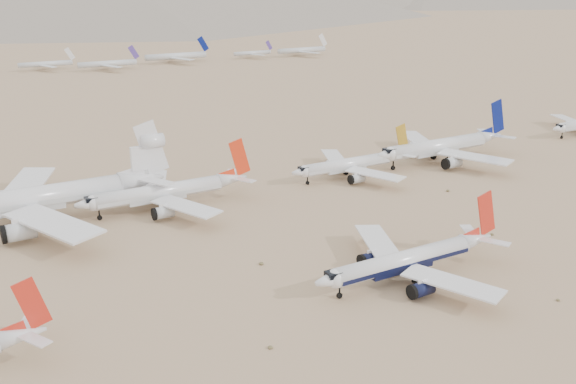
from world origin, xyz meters
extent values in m
plane|color=#977657|center=(0.00, 0.00, 0.00)|extent=(7000.00, 7000.00, 0.00)
cylinder|color=white|center=(-9.23, -6.20, 4.39)|extent=(32.32, 3.82, 3.82)
cube|color=black|center=(-9.23, -6.20, 3.92)|extent=(31.67, 3.88, 0.86)
sphere|color=white|center=(-25.39, -6.20, 4.39)|extent=(3.82, 3.82, 3.82)
cube|color=black|center=(-25.97, -6.20, 5.44)|extent=(2.67, 2.48, 0.96)
cone|color=white|center=(10.74, -6.20, 4.68)|extent=(8.08, 3.82, 3.82)
cube|color=white|center=(-6.74, -17.54, 3.72)|extent=(12.48, 19.67, 0.60)
cube|color=white|center=(12.31, -9.92, 5.16)|extent=(5.13, 6.71, 0.23)
cylinder|color=black|center=(-11.03, -14.15, 2.00)|extent=(4.49, 2.75, 2.75)
cube|color=white|center=(-6.74, 5.13, 3.72)|extent=(12.48, 19.67, 0.60)
cube|color=white|center=(12.31, -2.49, 5.16)|extent=(5.13, 6.71, 0.23)
cylinder|color=black|center=(-11.03, 1.74, 2.00)|extent=(4.49, 2.75, 2.75)
cube|color=red|center=(12.98, -6.20, 10.25)|extent=(6.12, 0.31, 10.09)
cylinder|color=black|center=(-24.44, -6.20, 0.57)|extent=(1.15, 0.48, 1.15)
cylinder|color=black|center=(-7.89, -8.88, 0.80)|extent=(1.60, 0.96, 1.60)
cylinder|color=black|center=(-7.89, -3.53, 0.80)|extent=(1.60, 0.96, 1.60)
cone|color=white|center=(-79.37, 2.34, 4.26)|extent=(7.25, 3.48, 3.48)
cube|color=white|center=(-77.96, -1.00, 4.70)|extent=(4.60, 6.02, 0.21)
cube|color=white|center=(-77.96, 5.68, 4.70)|extent=(4.60, 6.02, 0.21)
cube|color=red|center=(-77.36, 2.34, 9.28)|extent=(5.50, 0.28, 9.06)
cylinder|color=white|center=(56.12, 55.49, 5.38)|extent=(38.56, 4.67, 4.67)
cube|color=silver|center=(56.12, 55.49, 4.79)|extent=(37.79, 4.74, 1.05)
sphere|color=white|center=(36.84, 55.49, 5.38)|extent=(4.67, 4.67, 4.67)
cube|color=black|center=(36.14, 55.49, 6.66)|extent=(3.27, 3.04, 1.17)
cone|color=white|center=(79.96, 55.49, 5.73)|extent=(9.64, 4.67, 4.67)
cube|color=white|center=(59.10, 41.90, 4.56)|extent=(14.89, 23.47, 0.72)
cube|color=white|center=(81.83, 51.04, 6.31)|extent=(6.12, 8.00, 0.28)
cylinder|color=silver|center=(53.98, 45.95, 2.45)|extent=(5.36, 3.37, 3.37)
cube|color=white|center=(59.10, 69.07, 4.56)|extent=(14.89, 23.47, 0.72)
cube|color=white|center=(81.83, 59.94, 6.31)|extent=(6.12, 8.00, 0.28)
cylinder|color=silver|center=(53.98, 65.02, 2.45)|extent=(5.36, 3.37, 3.37)
cube|color=navy|center=(82.63, 55.49, 12.40)|extent=(7.31, 0.37, 12.04)
cylinder|color=black|center=(38.01, 55.49, 0.70)|extent=(1.40, 0.58, 1.40)
cylinder|color=black|center=(57.73, 52.22, 0.98)|extent=(1.96, 1.17, 1.96)
cylinder|color=black|center=(57.73, 58.76, 0.98)|extent=(1.96, 1.17, 1.96)
cylinder|color=white|center=(20.98, 56.21, 4.21)|extent=(30.12, 3.66, 3.66)
cube|color=silver|center=(20.98, 56.21, 3.75)|extent=(29.52, 3.72, 0.82)
sphere|color=white|center=(5.92, 56.21, 4.21)|extent=(3.66, 3.66, 3.66)
cube|color=black|center=(5.37, 56.21, 5.22)|extent=(2.56, 2.38, 0.92)
cone|color=white|center=(39.60, 56.21, 4.48)|extent=(7.53, 3.66, 3.66)
cube|color=white|center=(23.30, 45.60, 3.57)|extent=(11.63, 18.33, 0.57)
cube|color=white|center=(41.06, 52.73, 4.94)|extent=(4.78, 6.25, 0.22)
cylinder|color=silver|center=(19.30, 48.76, 1.92)|extent=(4.18, 2.64, 2.64)
cube|color=white|center=(23.30, 66.83, 3.57)|extent=(11.63, 18.33, 0.57)
cube|color=white|center=(41.06, 59.69, 4.94)|extent=(4.78, 6.25, 0.22)
cylinder|color=silver|center=(19.30, 63.67, 1.92)|extent=(4.18, 2.64, 2.64)
cube|color=#B68923|center=(41.69, 56.21, 9.70)|extent=(5.71, 0.29, 9.41)
cylinder|color=black|center=(6.83, 56.21, 0.55)|extent=(1.10, 0.46, 1.10)
cylinder|color=black|center=(22.23, 53.65, 0.77)|extent=(1.54, 0.92, 1.54)
cylinder|color=black|center=(22.23, 58.77, 0.77)|extent=(1.54, 0.92, 1.54)
cylinder|color=white|center=(-37.46, 57.78, 4.76)|extent=(33.84, 4.14, 4.14)
cube|color=silver|center=(-37.46, 57.78, 4.24)|extent=(33.17, 4.20, 0.93)
sphere|color=white|center=(-54.38, 57.78, 4.76)|extent=(4.14, 4.14, 4.14)
cube|color=black|center=(-55.00, 57.78, 5.89)|extent=(2.90, 2.69, 1.03)
cone|color=white|center=(-16.54, 57.78, 5.07)|extent=(8.46, 4.14, 4.14)
cube|color=white|center=(-34.85, 45.84, 4.03)|extent=(13.07, 20.60, 0.64)
cube|color=white|center=(-14.90, 53.87, 5.58)|extent=(5.37, 7.02, 0.25)
cylinder|color=silver|center=(-39.34, 49.40, 2.17)|extent=(4.70, 2.98, 2.98)
cube|color=white|center=(-34.85, 69.72, 4.03)|extent=(13.07, 20.60, 0.64)
cube|color=white|center=(-14.90, 61.69, 5.58)|extent=(5.37, 7.02, 0.25)
cylinder|color=silver|center=(-39.34, 66.17, 2.17)|extent=(4.70, 2.98, 2.98)
cube|color=red|center=(-14.19, 57.78, 10.93)|extent=(6.41, 0.33, 10.57)
cylinder|color=black|center=(-53.35, 57.78, 0.62)|extent=(1.24, 0.52, 1.24)
cylinder|color=black|center=(-36.05, 54.89, 0.87)|extent=(1.74, 1.03, 1.74)
cylinder|color=black|center=(-36.05, 60.68, 0.87)|extent=(1.74, 1.03, 1.74)
cylinder|color=white|center=(-69.89, 63.40, 6.58)|extent=(47.77, 5.72, 5.72)
cube|color=silver|center=(-69.89, 63.40, 5.86)|extent=(46.81, 5.81, 1.29)
cone|color=white|center=(-40.37, 63.40, 7.01)|extent=(11.94, 5.72, 5.72)
cube|color=white|center=(-66.20, 46.61, 5.58)|extent=(18.45, 29.07, 0.89)
cube|color=white|center=(-38.05, 57.90, 7.72)|extent=(7.58, 9.91, 0.34)
cylinder|color=silver|center=(-72.55, 51.62, 3.00)|extent=(6.63, 4.12, 4.12)
cube|color=white|center=(-66.20, 80.19, 5.58)|extent=(18.45, 29.07, 0.89)
cube|color=white|center=(-38.05, 68.90, 7.72)|extent=(7.58, 9.91, 0.34)
cylinder|color=silver|center=(-72.55, 75.18, 3.00)|extent=(6.63, 4.12, 4.12)
cube|color=white|center=(-37.05, 63.40, 15.26)|extent=(9.05, 0.46, 14.92)
cylinder|color=white|center=(-36.72, 63.40, 17.10)|extent=(5.97, 3.71, 3.71)
cylinder|color=black|center=(-67.90, 59.40, 1.20)|extent=(2.40, 1.43, 2.40)
cylinder|color=black|center=(-67.90, 67.40, 1.20)|extent=(2.40, 1.43, 2.40)
sphere|color=white|center=(117.69, 55.92, 4.27)|extent=(3.71, 3.71, 3.71)
cube|color=black|center=(117.13, 55.92, 5.29)|extent=(2.60, 2.41, 0.93)
cube|color=white|center=(135.43, 66.75, 3.62)|extent=(11.87, 18.71, 0.58)
cylinder|color=silver|center=(131.35, 63.52, 1.95)|extent=(4.27, 2.67, 2.67)
cylinder|color=black|center=(118.61, 55.92, 0.56)|extent=(1.11, 0.46, 1.11)
cylinder|color=silver|center=(-14.50, 343.41, 4.05)|extent=(33.36, 3.30, 3.30)
cube|color=white|center=(1.20, 343.41, 9.62)|extent=(6.64, 0.33, 8.37)
cube|color=silver|center=(-14.50, 334.77, 3.55)|extent=(8.79, 15.36, 0.33)
cube|color=silver|center=(-14.50, 352.04, 3.55)|extent=(8.79, 15.36, 0.33)
cylinder|color=silver|center=(20.11, 323.53, 4.25)|extent=(37.45, 3.70, 3.70)
cube|color=#4C3590|center=(37.73, 323.53, 10.51)|extent=(7.46, 0.37, 9.39)
cube|color=silver|center=(20.11, 313.83, 3.70)|extent=(9.87, 17.24, 0.37)
cube|color=silver|center=(20.11, 333.22, 3.70)|extent=(9.87, 17.24, 0.37)
cylinder|color=silver|center=(71.59, 336.96, 4.58)|extent=(44.03, 4.35, 4.35)
cube|color=navy|center=(92.31, 336.96, 11.93)|extent=(8.77, 0.44, 11.04)
cube|color=silver|center=(71.59, 325.57, 3.92)|extent=(11.60, 20.27, 0.44)
cube|color=silver|center=(71.59, 348.36, 3.92)|extent=(11.60, 20.27, 0.44)
cylinder|color=silver|center=(129.43, 332.96, 3.86)|extent=(29.54, 2.92, 2.92)
cube|color=#4C3590|center=(143.33, 332.96, 8.80)|extent=(5.88, 0.29, 7.41)
cube|color=silver|center=(129.43, 325.32, 3.42)|extent=(7.78, 13.60, 0.29)
cube|color=silver|center=(129.43, 340.61, 3.42)|extent=(7.78, 13.60, 0.29)
cylinder|color=silver|center=(168.14, 326.77, 4.38)|extent=(40.02, 3.95, 3.95)
cube|color=white|center=(186.97, 326.77, 11.06)|extent=(7.97, 0.40, 10.04)
cube|color=silver|center=(168.14, 316.41, 3.78)|extent=(10.54, 18.42, 0.40)
cube|color=silver|center=(168.14, 337.13, 3.78)|extent=(10.54, 18.42, 0.40)
ellipsoid|color=brown|center=(-44.10, -14.90, 0.25)|extent=(0.84, 0.84, 0.46)
ellipsoid|color=brown|center=(-30.40, 14.40, 0.29)|extent=(0.98, 0.98, 0.54)
ellipsoid|color=brown|center=(10.70, -27.70, 0.21)|extent=(0.70, 0.70, 0.39)
ellipsoid|color=brown|center=(24.40, 1.60, 0.25)|extent=(0.84, 0.84, 0.46)
ellipsoid|color=brown|center=(38.10, 30.90, 0.29)|extent=(0.98, 0.98, 0.54)
camera|label=1|loc=(-87.25, -95.67, 58.26)|focal=40.00mm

